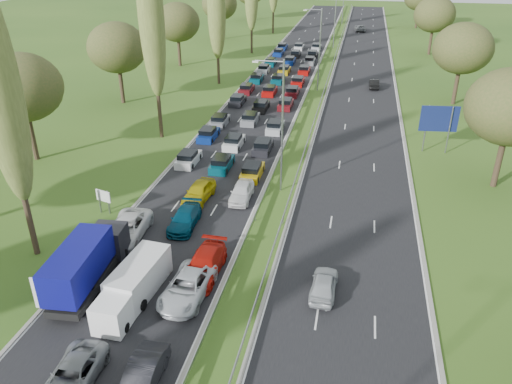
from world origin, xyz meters
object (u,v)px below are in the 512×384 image
Objects in this scene: white_van_front at (141,275)px; info_sign at (104,198)px; direction_sign at (439,121)px; near_car_2 at (127,228)px; blue_lorry at (87,263)px; white_van_rear at (124,298)px.

white_van_front reaches higher than info_sign.
info_sign is at bearing -145.32° from direction_sign.
near_car_2 is at bearing -42.98° from info_sign.
blue_lorry reaches higher than info_sign.
white_van_rear is (3.61, -8.08, 0.17)m from near_car_2.
blue_lorry is 4.05m from white_van_rear.
blue_lorry is 38.65m from direction_sign.
near_car_2 is 4.87m from info_sign.
info_sign is at bearing 123.44° from white_van_rear.
white_van_front reaches higher than white_van_rear.
white_van_front is 1.12× the size of white_van_rear.
blue_lorry reaches higher than white_van_front.
direction_sign is at bearing 56.63° from white_van_rear.
direction_sign reaches higher than blue_lorry.
blue_lorry is 1.59× the size of direction_sign.
white_van_front is 2.59× the size of info_sign.
white_van_rear is 2.31× the size of info_sign.
near_car_2 is 6.88m from white_van_front.
direction_sign is (21.65, 31.30, 2.57)m from white_van_rear.
near_car_2 is 6.20m from blue_lorry.
direction_sign reaches higher than info_sign.
white_van_front is (3.56, 0.33, -0.71)m from blue_lorry.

